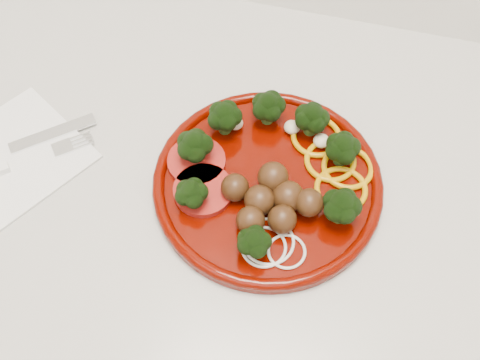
# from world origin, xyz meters

# --- Properties ---
(counter) EXTENTS (2.40, 0.60, 0.90)m
(counter) POSITION_xyz_m (0.00, 1.70, 0.45)
(counter) COLOR white
(counter) RESTS_ON ground
(plate) EXTENTS (0.26, 0.26, 0.05)m
(plate) POSITION_xyz_m (0.17, 1.71, 0.92)
(plate) COLOR #470600
(plate) RESTS_ON counter
(napkin) EXTENTS (0.20, 0.20, 0.00)m
(napkin) POSITION_xyz_m (-0.13, 1.67, 0.90)
(napkin) COLOR white
(napkin) RESTS_ON counter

